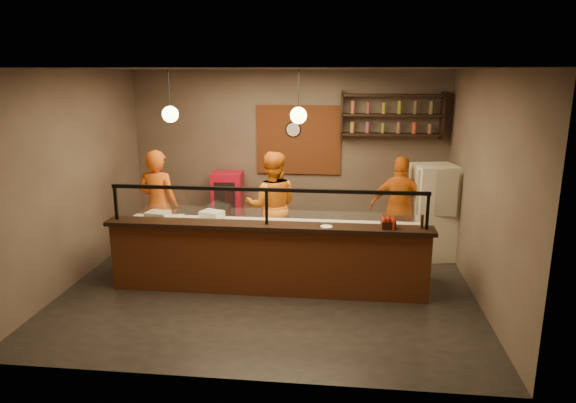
# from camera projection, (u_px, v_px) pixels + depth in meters

# --- Properties ---
(floor) EXTENTS (6.00, 6.00, 0.00)m
(floor) POSITION_uv_depth(u_px,v_px,m) (270.00, 285.00, 7.83)
(floor) COLOR black
(floor) RESTS_ON ground
(ceiling) EXTENTS (6.00, 6.00, 0.00)m
(ceiling) POSITION_uv_depth(u_px,v_px,m) (268.00, 69.00, 7.05)
(ceiling) COLOR #322C27
(ceiling) RESTS_ON wall_back
(wall_back) EXTENTS (6.00, 0.00, 6.00)m
(wall_back) POSITION_uv_depth(u_px,v_px,m) (288.00, 155.00, 9.85)
(wall_back) COLOR #6C5A4F
(wall_back) RESTS_ON floor
(wall_left) EXTENTS (0.00, 5.00, 5.00)m
(wall_left) POSITION_uv_depth(u_px,v_px,m) (74.00, 178.00, 7.76)
(wall_left) COLOR #6C5A4F
(wall_left) RESTS_ON floor
(wall_right) EXTENTS (0.00, 5.00, 5.00)m
(wall_right) POSITION_uv_depth(u_px,v_px,m) (483.00, 187.00, 7.12)
(wall_right) COLOR #6C5A4F
(wall_right) RESTS_ON floor
(wall_front) EXTENTS (6.00, 0.00, 6.00)m
(wall_front) POSITION_uv_depth(u_px,v_px,m) (233.00, 236.00, 5.03)
(wall_front) COLOR #6C5A4F
(wall_front) RESTS_ON floor
(brick_patch) EXTENTS (1.60, 0.04, 1.30)m
(brick_patch) POSITION_uv_depth(u_px,v_px,m) (299.00, 140.00, 9.72)
(brick_patch) COLOR #984921
(brick_patch) RESTS_ON wall_back
(service_counter) EXTENTS (4.60, 0.25, 1.00)m
(service_counter) POSITION_uv_depth(u_px,v_px,m) (267.00, 261.00, 7.42)
(service_counter) COLOR #984921
(service_counter) RESTS_ON floor
(counter_ledge) EXTENTS (4.70, 0.37, 0.06)m
(counter_ledge) POSITION_uv_depth(u_px,v_px,m) (267.00, 226.00, 7.29)
(counter_ledge) COLOR black
(counter_ledge) RESTS_ON service_counter
(worktop_cabinet) EXTENTS (4.60, 0.75, 0.85)m
(worktop_cabinet) POSITION_uv_depth(u_px,v_px,m) (272.00, 254.00, 7.92)
(worktop_cabinet) COLOR gray
(worktop_cabinet) RESTS_ON floor
(worktop) EXTENTS (4.60, 0.75, 0.05)m
(worktop) POSITION_uv_depth(u_px,v_px,m) (272.00, 226.00, 7.81)
(worktop) COLOR white
(worktop) RESTS_ON worktop_cabinet
(sneeze_guard) EXTENTS (4.50, 0.05, 0.52)m
(sneeze_guard) POSITION_uv_depth(u_px,v_px,m) (267.00, 203.00, 7.21)
(sneeze_guard) COLOR white
(sneeze_guard) RESTS_ON counter_ledge
(wall_shelving) EXTENTS (1.84, 0.28, 0.85)m
(wall_shelving) POSITION_uv_depth(u_px,v_px,m) (391.00, 115.00, 9.28)
(wall_shelving) COLOR black
(wall_shelving) RESTS_ON wall_back
(wall_clock) EXTENTS (0.30, 0.04, 0.30)m
(wall_clock) POSITION_uv_depth(u_px,v_px,m) (293.00, 129.00, 9.68)
(wall_clock) COLOR black
(wall_clock) RESTS_ON wall_back
(pendant_left) EXTENTS (0.24, 0.24, 0.77)m
(pendant_left) POSITION_uv_depth(u_px,v_px,m) (170.00, 114.00, 7.56)
(pendant_left) COLOR black
(pendant_left) RESTS_ON ceiling
(pendant_right) EXTENTS (0.24, 0.24, 0.77)m
(pendant_right) POSITION_uv_depth(u_px,v_px,m) (298.00, 115.00, 7.36)
(pendant_right) COLOR black
(pendant_right) RESTS_ON ceiling
(cook_left) EXTENTS (0.75, 0.54, 1.91)m
(cook_left) POSITION_uv_depth(u_px,v_px,m) (158.00, 205.00, 8.71)
(cook_left) COLOR #D55614
(cook_left) RESTS_ON floor
(cook_mid) EXTENTS (0.98, 0.80, 1.87)m
(cook_mid) POSITION_uv_depth(u_px,v_px,m) (272.00, 206.00, 8.73)
(cook_mid) COLOR orange
(cook_mid) RESTS_ON floor
(cook_right) EXTENTS (1.12, 0.67, 1.79)m
(cook_right) POSITION_uv_depth(u_px,v_px,m) (400.00, 208.00, 8.77)
(cook_right) COLOR #CF6213
(cook_right) RESTS_ON floor
(fridge) EXTENTS (0.80, 0.77, 1.64)m
(fridge) POSITION_uv_depth(u_px,v_px,m) (432.00, 212.00, 8.80)
(fridge) COLOR #EDE8C9
(fridge) RESTS_ON floor
(red_cooler) EXTENTS (0.59, 0.55, 1.31)m
(red_cooler) POSITION_uv_depth(u_px,v_px,m) (228.00, 206.00, 9.86)
(red_cooler) COLOR #AE0B25
(red_cooler) RESTS_ON floor
(pizza_dough) EXTENTS (0.51, 0.51, 0.01)m
(pizza_dough) POSITION_uv_depth(u_px,v_px,m) (331.00, 228.00, 7.64)
(pizza_dough) COLOR white
(pizza_dough) RESTS_ON worktop
(prep_tub_a) EXTENTS (0.36, 0.31, 0.17)m
(prep_tub_a) POSITION_uv_depth(u_px,v_px,m) (158.00, 217.00, 7.92)
(prep_tub_a) COLOR silver
(prep_tub_a) RESTS_ON worktop
(prep_tub_b) EXTENTS (0.39, 0.35, 0.16)m
(prep_tub_b) POSITION_uv_depth(u_px,v_px,m) (212.00, 216.00, 7.97)
(prep_tub_b) COLOR silver
(prep_tub_b) RESTS_ON worktop
(prep_tub_c) EXTENTS (0.33, 0.29, 0.14)m
(prep_tub_c) POSITION_uv_depth(u_px,v_px,m) (175.00, 221.00, 7.75)
(prep_tub_c) COLOR silver
(prep_tub_c) RESTS_ON worktop
(rolling_pin) EXTENTS (0.32, 0.25, 0.06)m
(rolling_pin) POSITION_uv_depth(u_px,v_px,m) (214.00, 222.00, 7.83)
(rolling_pin) COLOR yellow
(rolling_pin) RESTS_ON worktop
(condiment_caddy) EXTENTS (0.21, 0.17, 0.11)m
(condiment_caddy) POSITION_uv_depth(u_px,v_px,m) (388.00, 225.00, 7.07)
(condiment_caddy) COLOR black
(condiment_caddy) RESTS_ON counter_ledge
(pepper_mill) EXTENTS (0.05, 0.05, 0.19)m
(pepper_mill) POSITION_uv_depth(u_px,v_px,m) (422.00, 222.00, 7.07)
(pepper_mill) COLOR black
(pepper_mill) RESTS_ON counter_ledge
(small_plate) EXTENTS (0.18, 0.18, 0.01)m
(small_plate) POSITION_uv_depth(u_px,v_px,m) (327.00, 227.00, 7.14)
(small_plate) COLOR silver
(small_plate) RESTS_ON counter_ledge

